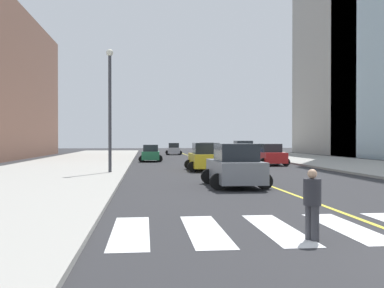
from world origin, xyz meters
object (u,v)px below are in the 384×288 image
Objects in this scene: car_yellow_second at (205,158)px; car_gray_third at (235,167)px; street_lamp at (110,100)px; car_blue_fifth at (207,150)px; car_green_sixth at (151,154)px; car_white_nearest at (243,151)px; car_red_seventh at (271,155)px; pedestrian_crossing at (312,201)px; car_silver_fourth at (174,149)px.

car_gray_third reaches higher than car_yellow_second.
car_blue_fifth is at bearing 69.91° from street_lamp.
car_white_nearest is at bearing 24.65° from car_green_sixth.
street_lamp reaches higher than car_yellow_second.
car_yellow_second is 11.05m from car_gray_third.
car_red_seventh is (-0.18, -11.75, -0.11)m from car_white_nearest.
car_blue_fifth is at bearing -61.23° from car_white_nearest.
car_green_sixth is at bearing 156.02° from pedestrian_crossing.
pedestrian_crossing is (-0.63, -22.35, -0.06)m from car_yellow_second.
car_gray_third is 1.09× the size of car_red_seventh.
car_silver_fourth is at bearing -74.53° from car_red_seventh.
car_green_sixth is (-3.71, 13.58, -0.13)m from car_yellow_second.
car_yellow_second is at bearing -72.88° from car_green_sixth.
car_blue_fifth is 0.99× the size of car_red_seventh.
car_yellow_second is 1.14× the size of car_silver_fourth.
car_white_nearest is 1.12× the size of car_red_seventh.
car_white_nearest is 1.03× the size of car_gray_third.
car_white_nearest reaches higher than car_blue_fifth.
car_blue_fifth is (3.59, -9.58, 0.06)m from car_silver_fourth.
street_lamp is (-2.79, -16.59, 3.93)m from car_green_sixth.
car_white_nearest is 1.22× the size of car_green_sixth.
car_gray_third is (-0.07, -11.05, 0.02)m from car_yellow_second.
car_silver_fourth is 0.93× the size of car_red_seventh.
car_silver_fourth is (-6.90, 15.83, -0.17)m from car_white_nearest.
car_silver_fourth is 10.23m from car_blue_fifth.
car_yellow_second is at bearing 81.73° from car_blue_fifth.
car_white_nearest is 41.02m from pedestrian_crossing.
street_lamp reaches higher than car_gray_third.
car_green_sixth is 0.50× the size of street_lamp.
car_yellow_second is at bearing 45.19° from car_red_seventh.
car_yellow_second is 1.07× the size of car_blue_fifth.
car_gray_third is at bearing 70.70° from car_red_seventh.
street_lamp reaches higher than car_blue_fifth.
car_blue_fifth is (3.46, 24.24, -0.06)m from car_yellow_second.
car_silver_fourth is 20.56m from car_green_sixth.
car_gray_third is at bearing -90.19° from car_yellow_second.
car_white_nearest reaches higher than car_green_sixth.
car_red_seventh is at bearing 68.31° from car_gray_third.
car_yellow_second is at bearing -88.00° from car_silver_fourth.
pedestrian_crossing is 20.58m from street_lamp.
car_gray_third reaches higher than car_silver_fourth.
car_gray_third is 1.10× the size of car_blue_fifth.
street_lamp reaches higher than car_silver_fourth.
car_yellow_second is 1.06× the size of car_red_seventh.
car_yellow_second reaches higher than car_green_sixth.
car_blue_fifth is at bearing -67.69° from car_silver_fourth.
car_green_sixth is 36.07m from pedestrian_crossing.
car_blue_fifth is 18.27m from car_red_seventh.
car_blue_fifth is 0.53× the size of street_lamp.
car_green_sixth is at bearing 23.64° from car_white_nearest.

